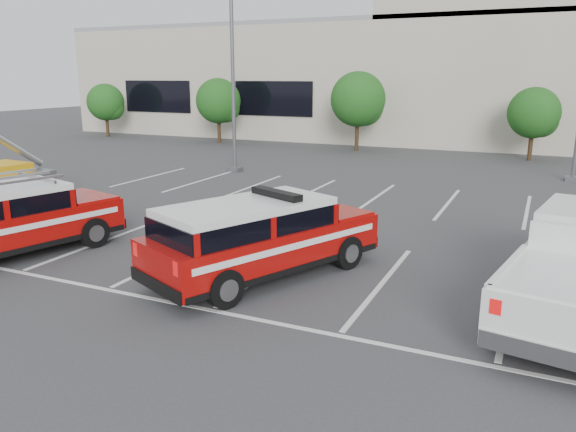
% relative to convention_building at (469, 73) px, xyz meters
% --- Properties ---
extents(ground, '(120.00, 120.00, 0.00)m').
position_rel_convention_building_xyz_m(ground, '(-0.18, -31.86, -4.72)').
color(ground, '#373739').
rests_on(ground, ground).
extents(stall_markings, '(23.00, 15.00, 0.01)m').
position_rel_convention_building_xyz_m(stall_markings, '(-0.18, -27.36, -4.71)').
color(stall_markings, silver).
rests_on(stall_markings, ground).
extents(convention_building, '(60.00, 16.99, 13.20)m').
position_rel_convention_building_xyz_m(convention_building, '(0.00, 0.00, 0.00)').
color(convention_building, '#B4AD98').
rests_on(convention_building, ground).
extents(tree_far_left, '(2.77, 2.77, 3.99)m').
position_rel_convention_building_xyz_m(tree_far_left, '(-25.09, -9.82, -2.22)').
color(tree_far_left, '#3F2B19').
rests_on(tree_far_left, ground).
extents(tree_left, '(3.07, 3.07, 4.42)m').
position_rel_convention_building_xyz_m(tree_left, '(-15.09, -9.82, -1.95)').
color(tree_left, '#3F2B19').
rests_on(tree_left, ground).
extents(tree_mid_left, '(3.37, 3.37, 4.85)m').
position_rel_convention_building_xyz_m(tree_mid_left, '(-5.09, -9.82, -1.68)').
color(tree_mid_left, '#3F2B19').
rests_on(tree_mid_left, ground).
extents(tree_mid_right, '(2.77, 2.77, 3.99)m').
position_rel_convention_building_xyz_m(tree_mid_right, '(4.91, -9.82, -2.22)').
color(tree_mid_right, '#3F2B19').
rests_on(tree_mid_right, ground).
extents(light_pole_left, '(0.90, 0.60, 10.24)m').
position_rel_convention_building_xyz_m(light_pole_left, '(-8.18, -19.86, 0.47)').
color(light_pole_left, '#59595E').
rests_on(light_pole_left, ground).
extents(fire_chief_suv, '(4.18, 5.99, 1.99)m').
position_rel_convention_building_xyz_m(fire_chief_suv, '(-0.19, -32.52, -3.91)').
color(fire_chief_suv, '#920907').
rests_on(fire_chief_suv, ground).
extents(ladder_suv, '(3.41, 5.65, 2.08)m').
position_rel_convention_building_xyz_m(ladder_suv, '(-6.82, -33.87, -3.89)').
color(ladder_suv, '#920907').
rests_on(ladder_suv, ground).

